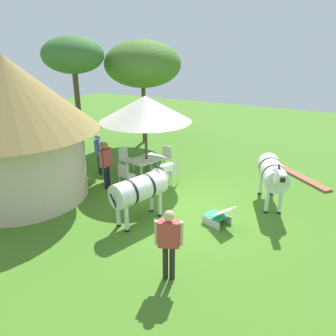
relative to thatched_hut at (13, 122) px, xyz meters
name	(u,v)px	position (x,y,z in m)	size (l,w,h in m)	color
ground_plane	(182,209)	(1.62, -4.96, -2.49)	(36.00, 36.00, 0.00)	#467A23
thatched_hut	(13,122)	(0.00, 0.00, 0.00)	(5.18, 5.18, 4.45)	beige
shade_umbrella	(145,109)	(3.25, -2.72, 0.10)	(3.27, 3.27, 3.04)	#4D4438
patio_dining_table	(147,161)	(3.25, -2.72, -1.84)	(1.48, 1.19, 0.74)	silver
patio_chair_near_lawn	(173,171)	(3.08, -3.88, -1.97)	(0.50, 0.48, 0.90)	silver
patio_chair_west_end	(166,156)	(4.42, -2.88, -1.97)	(0.48, 0.50, 0.90)	white
patio_chair_east_end	(125,157)	(3.51, -1.56, -1.97)	(0.52, 0.51, 0.90)	white
patio_chair_near_hut	(125,174)	(2.08, -2.57, -1.97)	(0.47, 0.49, 0.90)	white
guest_beside_umbrella	(106,161)	(1.79, -2.01, -1.49)	(0.60, 0.22, 1.66)	black
guest_behind_table	(99,151)	(2.70, -0.95, -1.55)	(0.40, 0.48, 1.57)	black
standing_watcher	(169,239)	(-1.33, -6.06, -1.50)	(0.36, 0.55, 1.64)	black
striped_lounge_chair	(219,216)	(1.29, -6.24, -2.24)	(0.78, 0.93, 0.64)	#29A16B
zebra_nearest_camera	(273,173)	(3.20, -7.24, -1.45)	(2.24, 1.25, 1.57)	silver
zebra_by_umbrella	(140,189)	(0.48, -4.22, -1.51)	(2.18, 1.15, 1.52)	silver
acacia_tree_right_background	(143,64)	(7.26, -0.14, 1.28)	(3.62, 3.62, 4.87)	#513C21
acacia_tree_left_background	(73,56)	(4.59, 1.63, 1.72)	(2.61, 2.61, 5.03)	#4D3F28
brick_patio_kerb	(300,176)	(5.93, -7.81, -2.45)	(2.80, 0.36, 0.08)	#9D5C3F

